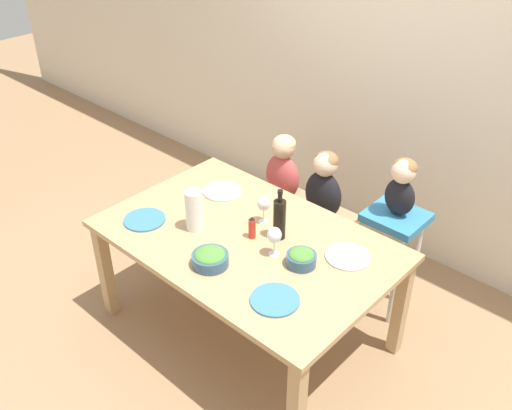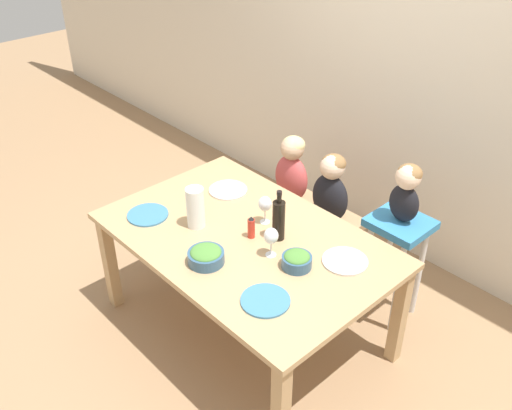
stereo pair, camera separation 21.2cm
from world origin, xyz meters
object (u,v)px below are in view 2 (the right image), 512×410
(chair_far_left, at_px, (290,208))
(person_child_center, at_px, (331,187))
(chair_right_highchair, at_px, (397,243))
(wine_glass_far, at_px, (265,204))
(salad_bowl_large, at_px, (206,256))
(person_child_left, at_px, (292,168))
(chair_far_center, at_px, (327,228))
(dinner_plate_front_left, at_px, (148,215))
(dinner_plate_back_right, at_px, (345,261))
(paper_towel_roll, at_px, (195,208))
(dinner_plate_front_right, at_px, (265,301))
(dinner_plate_back_left, at_px, (228,190))
(salad_bowl_small, at_px, (297,260))
(wine_glass_near, at_px, (271,236))
(person_baby_right, at_px, (406,189))
(wine_bottle, at_px, (279,219))

(chair_far_left, relative_size, person_child_center, 0.94)
(chair_right_highchair, xyz_separation_m, wine_glass_far, (-0.54, -0.61, 0.29))
(chair_right_highchair, xyz_separation_m, salad_bowl_large, (-0.48, -1.10, 0.21))
(person_child_left, xyz_separation_m, wine_glass_far, (0.36, -0.61, 0.14))
(chair_far_left, distance_m, chair_far_center, 0.36)
(dinner_plate_front_left, bearing_deg, dinner_plate_back_right, 25.53)
(paper_towel_roll, distance_m, dinner_plate_front_right, 0.77)
(wine_glass_far, relative_size, salad_bowl_large, 0.89)
(dinner_plate_front_left, xyz_separation_m, dinner_plate_back_left, (0.11, 0.54, 0.00))
(wine_glass_far, xyz_separation_m, salad_bowl_small, (0.41, -0.16, -0.08))
(chair_far_left, height_order, wine_glass_far, wine_glass_far)
(paper_towel_roll, relative_size, wine_glass_far, 1.43)
(dinner_plate_back_right, bearing_deg, dinner_plate_front_right, -97.35)
(chair_far_center, relative_size, wine_glass_near, 2.62)
(person_baby_right, height_order, wine_bottle, person_baby_right)
(chair_right_highchair, xyz_separation_m, dinner_plate_front_left, (-1.07, -1.07, 0.17))
(chair_right_highchair, height_order, dinner_plate_front_left, dinner_plate_front_left)
(dinner_plate_front_right, bearing_deg, dinner_plate_front_left, 179.78)
(salad_bowl_large, height_order, dinner_plate_back_right, salad_bowl_large)
(wine_glass_near, distance_m, dinner_plate_back_left, 0.73)
(chair_far_left, height_order, chair_right_highchair, chair_right_highchair)
(wine_bottle, bearing_deg, salad_bowl_small, -23.85)
(wine_glass_near, xyz_separation_m, dinner_plate_back_right, (0.31, 0.25, -0.12))
(chair_right_highchair, height_order, person_baby_right, person_baby_right)
(dinner_plate_back_right, bearing_deg, dinner_plate_front_left, -154.47)
(person_child_left, bearing_deg, chair_far_left, -90.00)
(chair_far_center, distance_m, dinner_plate_back_left, 0.76)
(person_child_center, distance_m, dinner_plate_front_left, 1.20)
(chair_far_left, xyz_separation_m, dinner_plate_back_right, (0.93, -0.55, 0.35))
(person_child_center, bearing_deg, wine_bottle, -75.35)
(wine_glass_near, bearing_deg, dinner_plate_back_right, 38.47)
(person_child_center, relative_size, person_baby_right, 1.32)
(chair_far_center, relative_size, wine_bottle, 1.47)
(chair_right_highchair, bearing_deg, wine_glass_far, -131.77)
(chair_far_left, height_order, person_child_center, person_child_center)
(chair_right_highchair, distance_m, wine_glass_far, 0.86)
(person_baby_right, distance_m, dinner_plate_back_left, 1.12)
(chair_right_highchair, distance_m, dinner_plate_front_left, 1.53)
(person_child_left, distance_m, salad_bowl_small, 1.10)
(person_child_center, distance_m, person_baby_right, 0.59)
(salad_bowl_small, bearing_deg, person_child_center, 118.65)
(chair_right_highchair, xyz_separation_m, paper_towel_roll, (-0.79, -0.92, 0.29))
(chair_far_left, bearing_deg, dinner_plate_back_left, -95.94)
(person_child_center, relative_size, salad_bowl_small, 3.01)
(chair_far_left, xyz_separation_m, person_child_center, (0.36, 0.00, 0.33))
(chair_far_center, distance_m, wine_bottle, 0.83)
(chair_far_center, distance_m, person_child_left, 0.48)
(person_baby_right, height_order, dinner_plate_back_left, person_baby_right)
(dinner_plate_back_left, bearing_deg, salad_bowl_large, -49.75)
(person_baby_right, bearing_deg, person_child_center, -179.95)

